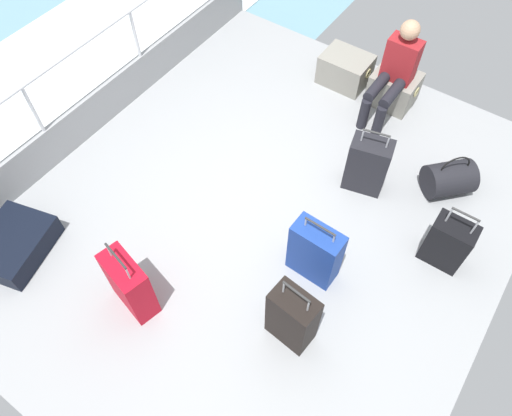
% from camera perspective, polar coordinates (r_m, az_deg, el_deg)
% --- Properties ---
extents(ground_plane, '(4.40, 5.20, 0.06)m').
position_cam_1_polar(ground_plane, '(4.75, 1.14, -0.71)').
color(ground_plane, '#939699').
extents(gunwale_port, '(0.06, 5.20, 0.45)m').
position_cam_1_polar(gunwale_port, '(5.61, -17.87, 11.35)').
color(gunwale_port, '#939699').
rests_on(gunwale_port, ground_plane).
extents(railing_port, '(0.04, 4.20, 1.02)m').
position_cam_1_polar(railing_port, '(5.26, -19.47, 15.64)').
color(railing_port, silver).
rests_on(railing_port, ground_plane).
extents(sea_wake, '(12.00, 12.00, 0.01)m').
position_cam_1_polar(sea_wake, '(6.95, -24.93, 12.10)').
color(sea_wake, '#6B99A8').
rests_on(sea_wake, ground_plane).
extents(cargo_crate_0, '(0.59, 0.42, 0.36)m').
position_cam_1_polar(cargo_crate_0, '(5.97, 10.50, 15.82)').
color(cargo_crate_0, gray).
rests_on(cargo_crate_0, ground_plane).
extents(cargo_crate_1, '(0.53, 0.42, 0.38)m').
position_cam_1_polar(cargo_crate_1, '(5.83, 15.96, 13.44)').
color(cargo_crate_1, gray).
rests_on(cargo_crate_1, ground_plane).
extents(passenger_seated, '(0.34, 0.66, 1.08)m').
position_cam_1_polar(passenger_seated, '(5.46, 16.06, 15.33)').
color(passenger_seated, maroon).
rests_on(passenger_seated, ground_plane).
extents(suitcase_0, '(0.39, 0.26, 0.81)m').
position_cam_1_polar(suitcase_0, '(3.87, 4.31, -12.78)').
color(suitcase_0, black).
rests_on(suitcase_0, ground_plane).
extents(suitcase_1, '(0.71, 0.81, 0.23)m').
position_cam_1_polar(suitcase_1, '(4.92, -26.68, -3.87)').
color(suitcase_1, black).
rests_on(suitcase_1, ground_plane).
extents(suitcase_2, '(0.36, 0.24, 0.72)m').
position_cam_1_polar(suitcase_2, '(4.55, 21.72, -3.84)').
color(suitcase_2, black).
rests_on(suitcase_2, ground_plane).
extents(suitcase_3, '(0.47, 0.31, 0.81)m').
position_cam_1_polar(suitcase_3, '(4.12, -14.70, -8.75)').
color(suitcase_3, '#B70C1E').
rests_on(suitcase_3, ground_plane).
extents(suitcase_4, '(0.44, 0.23, 0.74)m').
position_cam_1_polar(suitcase_4, '(4.16, 6.99, -5.22)').
color(suitcase_4, navy).
rests_on(suitcase_4, ground_plane).
extents(suitcase_5, '(0.44, 0.33, 0.76)m').
position_cam_1_polar(suitcase_5, '(4.81, 13.02, 4.97)').
color(suitcase_5, black).
rests_on(suitcase_5, ground_plane).
extents(duffel_bag, '(0.56, 0.56, 0.50)m').
position_cam_1_polar(duffel_bag, '(5.11, 21.84, 3.25)').
color(duffel_bag, black).
rests_on(duffel_bag, ground_plane).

